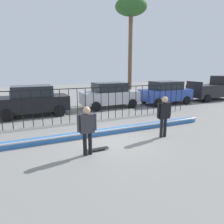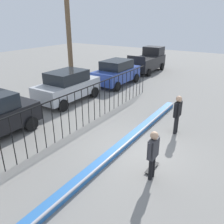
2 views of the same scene
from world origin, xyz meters
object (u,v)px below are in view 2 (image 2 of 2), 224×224
camera_operator (178,111)px  parked_car_blue (117,72)px  skateboard (152,168)px  parked_car_silver (68,86)px  pickup_truck (148,61)px  skateboarder (153,151)px

camera_operator → parked_car_blue: size_ratio=0.41×
skateboard → parked_car_blue: bearing=27.4°
parked_car_silver → parked_car_blue: size_ratio=1.00×
parked_car_blue → pickup_truck: size_ratio=0.91×
parked_car_silver → skateboard: bearing=-119.3°
camera_operator → pickup_truck: (11.20, 6.57, -0.03)m
skateboarder → camera_operator: bearing=-2.3°
camera_operator → skateboarder: bearing=9.9°
camera_operator → parked_car_silver: size_ratio=0.41×
skateboard → parked_car_silver: 8.32m
parked_car_silver → pickup_truck: 10.60m
camera_operator → parked_car_silver: bearing=-91.3°
camera_operator → parked_car_blue: parked_car_blue is taller
parked_car_silver → parked_car_blue: 4.92m
parked_car_silver → pickup_truck: (10.58, -0.57, 0.06)m
camera_operator → parked_car_blue: bearing=-126.2°
parked_car_blue → pickup_truck: bearing=3.2°
skateboarder → parked_car_silver: bearing=52.3°
parked_car_blue → pickup_truck: 5.69m
skateboarder → parked_car_blue: (9.08, 6.98, -0.05)m
parked_car_silver → pickup_truck: pickup_truck is taller
skateboard → pickup_truck: pickup_truck is taller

